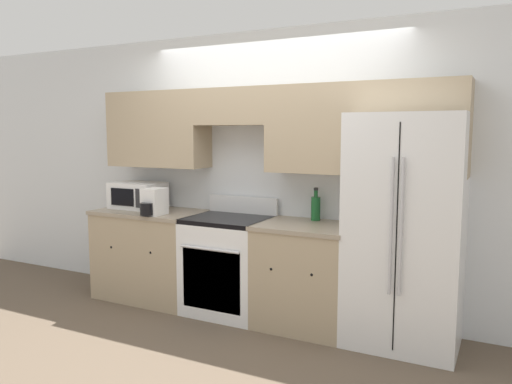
{
  "coord_description": "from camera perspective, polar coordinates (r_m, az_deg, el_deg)",
  "views": [
    {
      "loc": [
        1.98,
        -3.58,
        1.67
      ],
      "look_at": [
        -0.0,
        0.31,
        1.14
      ],
      "focal_mm": 35.0,
      "sensor_mm": 36.0,
      "label": 1
    }
  ],
  "objects": [
    {
      "name": "oven_range",
      "position": [
        4.66,
        -3.15,
        -8.26
      ],
      "size": [
        0.73,
        0.65,
        1.05
      ],
      "color": "white",
      "rests_on": "ground_plane"
    },
    {
      "name": "ground_plane",
      "position": [
        4.42,
        -1.89,
        -15.3
      ],
      "size": [
        12.0,
        12.0,
        0.0
      ],
      "primitive_type": "plane",
      "color": "brown"
    },
    {
      "name": "wall_back",
      "position": [
        4.61,
        1.72,
        4.22
      ],
      "size": [
        8.0,
        0.39,
        2.6
      ],
      "color": "silver",
      "rests_on": "ground_plane"
    },
    {
      "name": "lower_cabinets_right",
      "position": [
        4.35,
        5.62,
        -9.47
      ],
      "size": [
        0.81,
        0.64,
        0.89
      ],
      "color": "tan",
      "rests_on": "ground_plane"
    },
    {
      "name": "refrigerator",
      "position": [
        4.06,
        16.72,
        -4.24
      ],
      "size": [
        0.85,
        0.73,
        1.81
      ],
      "color": "white",
      "rests_on": "ground_plane"
    },
    {
      "name": "bottle",
      "position": [
        4.43,
        6.84,
        -1.77
      ],
      "size": [
        0.08,
        0.08,
        0.29
      ],
      "color": "#195928",
      "rests_on": "lower_cabinets_right"
    },
    {
      "name": "microwave",
      "position": [
        5.24,
        -13.34,
        -0.37
      ],
      "size": [
        0.52,
        0.36,
        0.27
      ],
      "color": "white",
      "rests_on": "lower_cabinets_left"
    },
    {
      "name": "lower_cabinets_left",
      "position": [
        5.16,
        -11.86,
        -6.96
      ],
      "size": [
        1.09,
        0.64,
        0.89
      ],
      "color": "tan",
      "rests_on": "ground_plane"
    },
    {
      "name": "electric_kettle",
      "position": [
        4.77,
        -11.67,
        -1.21
      ],
      "size": [
        0.18,
        0.28,
        0.25
      ],
      "color": "white",
      "rests_on": "lower_cabinets_left"
    }
  ]
}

